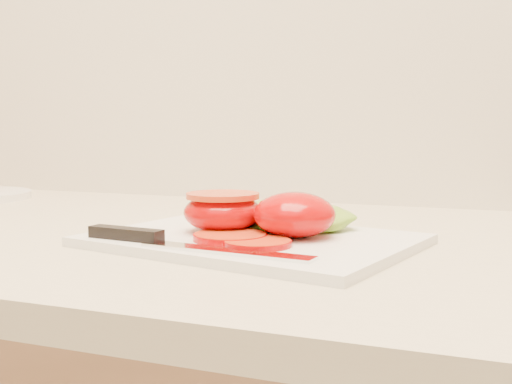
% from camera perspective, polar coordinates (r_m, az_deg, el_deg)
% --- Properties ---
extents(cutting_board, '(0.36, 0.29, 0.01)m').
position_cam_1_polar(cutting_board, '(0.67, -0.31, -4.31)').
color(cutting_board, white).
rests_on(cutting_board, counter).
extents(tomato_half_dome, '(0.09, 0.09, 0.05)m').
position_cam_1_polar(tomato_half_dome, '(0.66, 3.43, -2.02)').
color(tomato_half_dome, '#B70500').
rests_on(tomato_half_dome, cutting_board).
extents(tomato_half_cut, '(0.09, 0.09, 0.04)m').
position_cam_1_polar(tomato_half_cut, '(0.69, -2.97, -1.66)').
color(tomato_half_cut, '#B70500').
rests_on(tomato_half_cut, cutting_board).
extents(tomato_slice_0, '(0.07, 0.07, 0.01)m').
position_cam_1_polar(tomato_slice_0, '(0.65, -2.30, -4.00)').
color(tomato_slice_0, '#D64C17').
rests_on(tomato_slice_0, cutting_board).
extents(tomato_slice_1, '(0.06, 0.06, 0.01)m').
position_cam_1_polar(tomato_slice_1, '(0.62, 0.12, -4.55)').
color(tomato_slice_1, '#D64C17').
rests_on(tomato_slice_1, cutting_board).
extents(lettuce_leaf_0, '(0.18, 0.17, 0.03)m').
position_cam_1_polar(lettuce_leaf_0, '(0.73, 1.69, -1.97)').
color(lettuce_leaf_0, '#8BB530').
rests_on(lettuce_leaf_0, cutting_board).
extents(lettuce_leaf_1, '(0.11, 0.08, 0.02)m').
position_cam_1_polar(lettuce_leaf_1, '(0.72, 4.60, -2.33)').
color(lettuce_leaf_1, '#8BB530').
rests_on(lettuce_leaf_1, cutting_board).
extents(knife, '(0.25, 0.06, 0.01)m').
position_cam_1_polar(knife, '(0.63, -8.33, -4.25)').
color(knife, silver).
rests_on(knife, cutting_board).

